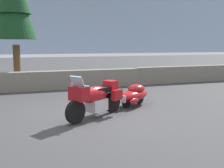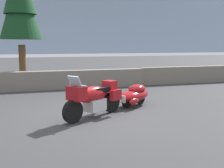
# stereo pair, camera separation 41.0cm
# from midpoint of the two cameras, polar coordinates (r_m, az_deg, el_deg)

# --- Properties ---
(ground_plane) EXTENTS (80.00, 80.00, 0.00)m
(ground_plane) POSITION_cam_midpoint_polar(r_m,az_deg,el_deg) (8.48, -3.05, -6.67)
(ground_plane) COLOR #38383A
(stone_guard_wall) EXTENTS (24.00, 0.56, 0.94)m
(stone_guard_wall) POSITION_cam_midpoint_polar(r_m,az_deg,el_deg) (13.69, -8.56, 0.94)
(stone_guard_wall) COLOR slate
(stone_guard_wall) RESTS_ON ground
(distant_ridgeline) EXTENTS (240.00, 80.00, 16.00)m
(distant_ridgeline) POSITION_cam_midpoint_polar(r_m,az_deg,el_deg) (103.65, -16.06, 11.22)
(distant_ridgeline) COLOR #7F93AD
(distant_ridgeline) RESTS_ON ground
(touring_motorcycle) EXTENTS (2.03, 1.46, 1.33)m
(touring_motorcycle) POSITION_cam_midpoint_polar(r_m,az_deg,el_deg) (8.17, -2.48, -2.76)
(touring_motorcycle) COLOR black
(touring_motorcycle) RESTS_ON ground
(car_shaped_trailer) EXTENTS (2.06, 1.48, 0.76)m
(car_shaped_trailer) POSITION_cam_midpoint_polar(r_m,az_deg,el_deg) (9.77, 5.86, -2.22)
(car_shaped_trailer) COLOR black
(car_shaped_trailer) RESTS_ON ground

